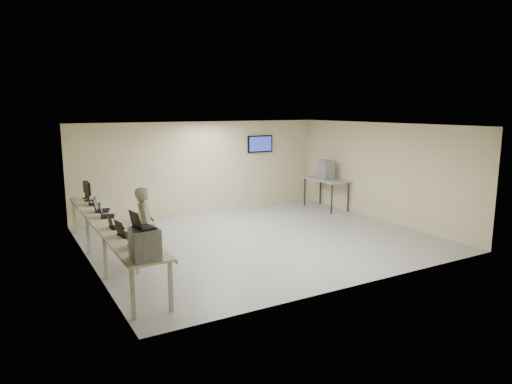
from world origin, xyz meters
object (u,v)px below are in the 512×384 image
equipment_box (145,244)px  side_table (326,181)px  workbench (110,224)px  soldier (145,225)px

equipment_box → side_table: (7.25, 4.72, -0.25)m
workbench → soldier: size_ratio=3.73×
workbench → side_table: (7.19, 1.97, 0.07)m
workbench → soldier: soldier is taller
equipment_box → workbench: bearing=90.9°
equipment_box → soldier: (0.69, 2.40, -0.34)m
side_table → workbench: bearing=-164.7°
workbench → equipment_box: 2.77m
soldier → equipment_box: bearing=175.3°
workbench → soldier: (0.62, -0.35, -0.02)m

